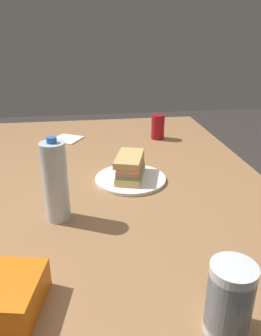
{
  "coord_description": "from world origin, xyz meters",
  "views": [
    {
      "loc": [
        -1.14,
        0.07,
        1.29
      ],
      "look_at": [
        -0.05,
        -0.09,
        0.81
      ],
      "focal_mm": 35.38,
      "sensor_mm": 36.0,
      "label": 1
    }
  ],
  "objects_px": {
    "soda_can_red": "(158,127)",
    "plastic_cup_stack": "(229,299)",
    "dining_table": "(106,195)",
    "sandwich": "(130,167)",
    "paper_plate": "(131,179)",
    "water_bottle_tall": "(56,182)"
  },
  "relations": [
    {
      "from": "paper_plate",
      "to": "sandwich",
      "type": "xyz_separation_m",
      "value": [
        0.0,
        0.0,
        0.05
      ]
    },
    {
      "from": "sandwich",
      "to": "water_bottle_tall",
      "type": "bearing_deg",
      "value": 132.96
    },
    {
      "from": "paper_plate",
      "to": "water_bottle_tall",
      "type": "relative_size",
      "value": 1.03
    },
    {
      "from": "plastic_cup_stack",
      "to": "paper_plate",
      "type": "bearing_deg",
      "value": 7.15
    },
    {
      "from": "dining_table",
      "to": "plastic_cup_stack",
      "type": "xyz_separation_m",
      "value": [
        -0.72,
        -0.17,
        0.15
      ]
    },
    {
      "from": "dining_table",
      "to": "plastic_cup_stack",
      "type": "height_order",
      "value": "plastic_cup_stack"
    },
    {
      "from": "soda_can_red",
      "to": "plastic_cup_stack",
      "type": "xyz_separation_m",
      "value": [
        -1.14,
        0.12,
        0.01
      ]
    },
    {
      "from": "water_bottle_tall",
      "to": "soda_can_red",
      "type": "bearing_deg",
      "value": -33.09
    },
    {
      "from": "plastic_cup_stack",
      "to": "dining_table",
      "type": "bearing_deg",
      "value": 13.44
    },
    {
      "from": "sandwich",
      "to": "water_bottle_tall",
      "type": "height_order",
      "value": "water_bottle_tall"
    },
    {
      "from": "paper_plate",
      "to": "water_bottle_tall",
      "type": "distance_m",
      "value": 0.35
    },
    {
      "from": "dining_table",
      "to": "soda_can_red",
      "type": "relative_size",
      "value": 13.5
    },
    {
      "from": "soda_can_red",
      "to": "dining_table",
      "type": "bearing_deg",
      "value": 145.08
    },
    {
      "from": "sandwich",
      "to": "soda_can_red",
      "type": "relative_size",
      "value": 1.66
    },
    {
      "from": "soda_can_red",
      "to": "water_bottle_tall",
      "type": "xyz_separation_m",
      "value": [
        -0.69,
        0.45,
        0.06
      ]
    },
    {
      "from": "sandwich",
      "to": "paper_plate",
      "type": "bearing_deg",
      "value": -170.33
    },
    {
      "from": "sandwich",
      "to": "plastic_cup_stack",
      "type": "distance_m",
      "value": 0.68
    },
    {
      "from": "soda_can_red",
      "to": "sandwich",
      "type": "bearing_deg",
      "value": 156.12
    },
    {
      "from": "sandwich",
      "to": "soda_can_red",
      "type": "bearing_deg",
      "value": -23.88
    },
    {
      "from": "dining_table",
      "to": "paper_plate",
      "type": "bearing_deg",
      "value": -119.13
    },
    {
      "from": "paper_plate",
      "to": "plastic_cup_stack",
      "type": "bearing_deg",
      "value": -172.85
    },
    {
      "from": "paper_plate",
      "to": "plastic_cup_stack",
      "type": "distance_m",
      "value": 0.68
    }
  ]
}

